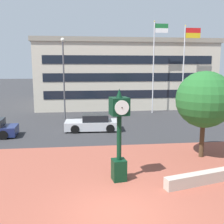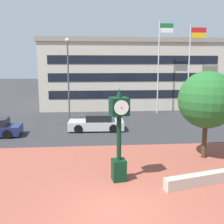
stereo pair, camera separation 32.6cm
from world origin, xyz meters
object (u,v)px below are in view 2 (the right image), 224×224
Objects in this scene: street_clock at (119,133)px; flagpole_primary at (160,61)px; plaza_tree at (209,101)px; car_street_near at (97,123)px; street_lamp_post at (68,71)px; flagpole_secondary at (191,61)px; civic_building at (125,73)px.

flagpole_primary is at bearing 61.42° from street_clock.
street_clock is at bearing -110.29° from flagpole_primary.
plaza_tree reaches higher than car_street_near.
street_lamp_post is at bearing 94.70° from street_clock.
plaza_tree is at bearing -107.23° from flagpole_secondary.
plaza_tree is at bearing -136.38° from car_street_near.
civic_building is at bearing -13.03° from car_street_near.
street_lamp_post is (-12.50, -2.55, -0.96)m from flagpole_secondary.
street_lamp_post is (-9.19, -2.55, -1.00)m from flagpole_primary.
street_lamp_post reaches higher than street_clock.
flagpole_primary is at bearing 180.00° from flagpole_secondary.
car_street_near is 0.58× the size of street_lamp_post.
plaza_tree is (5.09, 2.59, 0.99)m from street_clock.
car_street_near is (-5.80, 6.59, -2.54)m from plaza_tree.
civic_building reaches higher than plaza_tree.
civic_building is at bearing 122.79° from flagpole_secondary.
plaza_tree is 0.52× the size of flagpole_secondary.
flagpole_primary is 1.04× the size of flagpole_secondary.
plaza_tree is at bearing -53.48° from street_lamp_post.
flagpole_secondary is at bearing 51.89° from street_clock.
civic_building reaches higher than street_clock.
street_lamp_post is at bearing 30.51° from car_street_near.
car_street_near is 13.24m from flagpole_secondary.
street_clock is 0.19× the size of civic_building.
car_street_near is (-0.71, 9.17, -1.55)m from street_clock.
flagpole_primary reaches higher than flagpole_secondary.
flagpole_secondary is at bearing 11.54° from street_lamp_post.
street_clock is 9.33m from car_street_near.
street_clock is 17.68m from flagpole_primary.
flagpole_secondary reaches higher than street_lamp_post.
civic_building is (4.35, 15.95, 3.43)m from car_street_near.
street_clock is 0.54× the size of street_lamp_post.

